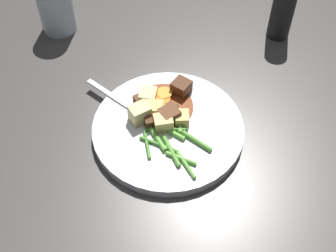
{
  "coord_description": "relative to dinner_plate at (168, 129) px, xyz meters",
  "views": [
    {
      "loc": [
        -0.46,
        0.19,
        0.64
      ],
      "look_at": [
        0.0,
        0.0,
        0.02
      ],
      "focal_mm": 49.06,
      "sensor_mm": 36.0,
      "label": 1
    }
  ],
  "objects": [
    {
      "name": "stew_sauce",
      "position": [
        0.04,
        -0.01,
        0.01
      ],
      "size": [
        0.11,
        0.11,
        0.0
      ],
      "primitive_type": "cylinder",
      "color": "brown",
      "rests_on": "dinner_plate"
    },
    {
      "name": "carrot_slice_0",
      "position": [
        0.04,
        -0.0,
        0.01
      ],
      "size": [
        0.04,
        0.04,
        0.01
      ],
      "primitive_type": "cylinder",
      "rotation": [
        0.0,
        0.0,
        5.89
      ],
      "color": "orange",
      "rests_on": "dinner_plate"
    },
    {
      "name": "meat_chunk_0",
      "position": [
        0.02,
        -0.02,
        0.02
      ],
      "size": [
        0.03,
        0.03,
        0.02
      ],
      "primitive_type": "cube",
      "rotation": [
        0.0,
        0.0,
        1.02
      ],
      "color": "#56331E",
      "rests_on": "dinner_plate"
    },
    {
      "name": "potato_chunk_1",
      "position": [
        -0.0,
        0.01,
        0.02
      ],
      "size": [
        0.03,
        0.04,
        0.03
      ],
      "primitive_type": "cube",
      "rotation": [
        0.0,
        0.0,
        4.5
      ],
      "color": "#E5CC7A",
      "rests_on": "dinner_plate"
    },
    {
      "name": "dinner_plate",
      "position": [
        0.0,
        0.0,
        0.0
      ],
      "size": [
        0.27,
        0.27,
        0.02
      ],
      "primitive_type": "cylinder",
      "color": "white",
      "rests_on": "ground_plane"
    },
    {
      "name": "pepper_mill",
      "position": [
        0.15,
        -0.32,
        0.05
      ],
      "size": [
        0.05,
        0.05,
        0.12
      ],
      "primitive_type": "cylinder",
      "color": "black",
      "rests_on": "ground_plane"
    },
    {
      "name": "carrot_slice_1",
      "position": [
        0.07,
        -0.02,
        0.01
      ],
      "size": [
        0.04,
        0.04,
        0.01
      ],
      "primitive_type": "cylinder",
      "rotation": [
        0.0,
        0.0,
        1.92
      ],
      "color": "orange",
      "rests_on": "dinner_plate"
    },
    {
      "name": "green_bean_5",
      "position": [
        -0.05,
        0.02,
        0.01
      ],
      "size": [
        0.07,
        0.01,
        0.01
      ],
      "primitive_type": "cylinder",
      "rotation": [
        0.0,
        1.57,
        -0.0
      ],
      "color": "#599E38",
      "rests_on": "dinner_plate"
    },
    {
      "name": "potato_chunk_2",
      "position": [
        0.07,
        0.01,
        0.02
      ],
      "size": [
        0.04,
        0.04,
        0.02
      ],
      "primitive_type": "cube",
      "rotation": [
        0.0,
        0.0,
        4.15
      ],
      "color": "#EAD68C",
      "rests_on": "dinner_plate"
    },
    {
      "name": "fork",
      "position": [
        0.08,
        0.05,
        0.01
      ],
      "size": [
        0.16,
        0.1,
        0.0
      ],
      "color": "silver",
      "rests_on": "dinner_plate"
    },
    {
      "name": "green_bean_0",
      "position": [
        -0.0,
        -0.02,
        0.01
      ],
      "size": [
        0.05,
        0.03,
        0.01
      ],
      "primitive_type": "cylinder",
      "rotation": [
        0.0,
        1.57,
        -0.4
      ],
      "color": "#66AD42",
      "rests_on": "dinner_plate"
    },
    {
      "name": "green_bean_1",
      "position": [
        -0.09,
        0.01,
        0.01
      ],
      "size": [
        0.06,
        0.01,
        0.01
      ],
      "primitive_type": "cylinder",
      "rotation": [
        0.0,
        1.57,
        0.1
      ],
      "color": "#66AD42",
      "rests_on": "dinner_plate"
    },
    {
      "name": "meat_chunk_2",
      "position": [
        0.01,
        -0.01,
        0.02
      ],
      "size": [
        0.04,
        0.04,
        0.03
      ],
      "primitive_type": "cube",
      "rotation": [
        0.0,
        0.0,
        0.21
      ],
      "color": "brown",
      "rests_on": "dinner_plate"
    },
    {
      "name": "meat_chunk_4",
      "position": [
        0.02,
        0.03,
        0.02
      ],
      "size": [
        0.03,
        0.02,
        0.02
      ],
      "primitive_type": "cube",
      "rotation": [
        0.0,
        0.0,
        1.47
      ],
      "color": "#4C2B19",
      "rests_on": "dinner_plate"
    },
    {
      "name": "green_bean_8",
      "position": [
        -0.07,
        0.01,
        0.01
      ],
      "size": [
        0.05,
        0.04,
        0.01
      ],
      "primitive_type": "cylinder",
      "rotation": [
        0.0,
        1.57,
        0.74
      ],
      "color": "#66AD42",
      "rests_on": "dinner_plate"
    },
    {
      "name": "carrot_slice_2",
      "position": [
        0.03,
        -0.0,
        0.02
      ],
      "size": [
        0.04,
        0.04,
        0.01
      ],
      "primitive_type": "cylinder",
      "rotation": [
        0.0,
        0.0,
        1.96
      ],
      "color": "orange",
      "rests_on": "dinner_plate"
    },
    {
      "name": "meat_chunk_1",
      "position": [
        0.06,
        0.02,
        0.02
      ],
      "size": [
        0.03,
        0.03,
        0.02
      ],
      "primitive_type": "cube",
      "rotation": [
        0.0,
        0.0,
        3.28
      ],
      "color": "#56331E",
      "rests_on": "dinner_plate"
    },
    {
      "name": "meat_chunk_3",
      "position": [
        0.06,
        -0.05,
        0.02
      ],
      "size": [
        0.04,
        0.04,
        0.03
      ],
      "primitive_type": "cube",
      "rotation": [
        0.0,
        0.0,
        3.69
      ],
      "color": "#56331E",
      "rests_on": "dinner_plate"
    },
    {
      "name": "water_glass",
      "position": [
        0.35,
        0.1,
        0.05
      ],
      "size": [
        0.07,
        0.07,
        0.11
      ],
      "primitive_type": "cylinder",
      "color": "silver",
      "rests_on": "ground_plane"
    },
    {
      "name": "green_bean_9",
      "position": [
        -0.02,
        0.0,
        0.01
      ],
      "size": [
        0.05,
        0.03,
        0.01
      ],
      "primitive_type": "cylinder",
      "rotation": [
        0.0,
        1.57,
        0.57
      ],
      "color": "#66AD42",
      "rests_on": "dinner_plate"
    },
    {
      "name": "potato_chunk_0",
      "position": [
        -0.0,
        -0.03,
        0.02
      ],
      "size": [
        0.03,
        0.03,
        0.02
      ],
      "primitive_type": "cube",
      "rotation": [
        0.0,
        0.0,
        4.34
      ],
      "color": "#DBBC6B",
      "rests_on": "dinner_plate"
    },
    {
      "name": "green_bean_4",
      "position": [
        -0.02,
        0.05,
        0.01
      ],
      "size": [
        0.06,
        0.02,
        0.01
      ],
      "primitive_type": "cylinder",
      "rotation": [
        0.0,
        1.57,
        -0.23
      ],
      "color": "#4C8E33",
      "rests_on": "dinner_plate"
    },
    {
      "name": "green_bean_2",
      "position": [
        -0.01,
        0.03,
        0.01
      ],
      "size": [
        0.07,
        0.02,
        0.01
      ],
      "primitive_type": "cylinder",
      "rotation": [
        0.0,
        1.57,
        0.09
      ],
      "color": "#66AD42",
      "rests_on": "dinner_plate"
    },
    {
      "name": "green_bean_3",
      "position": [
        -0.03,
        0.03,
        0.01
      ],
      "size": [
        0.06,
        0.05,
        0.01
      ],
      "primitive_type": "cylinder",
      "rotation": [
        0.0,
        1.57,
        0.73
      ],
      "color": "#4C8E33",
      "rests_on": "dinner_plate"
    },
    {
      "name": "green_bean_6",
      "position": [
        -0.05,
        -0.03,
        0.01
      ],
      "size": [
        0.06,
        0.04,
        0.01
      ],
      "primitive_type": "cylinder",
      "rotation": [
        0.0,
        1.57,
        0.49
      ],
      "color": "#599E38",
      "rests_on": "dinner_plate"
    },
    {
      "name": "potato_chunk_4",
      "position": [
        0.03,
        0.04,
        0.03
      ],
      "size": [
        0.03,
        0.04,
        0.03
      ],
      "primitive_type": "cube",
      "rotation": [
        0.0,
        0.0,
        1.71
      ],
      "color": "#EAD68C",
      "rests_on": "dinner_plate"
    },
    {
      "name": "potato_chunk_3",
      "position": [
        0.03,
        0.01,
        0.02
      ],
      "size": [
        0.04,
        0.04,
        0.03
      ],
      "primitive_type": "cube",
      "rotation": [
        0.0,
        0.0,
        2.69
      ],
      "color": "#DBBC6B",
      "rests_on": "dinner_plate"
    },
    {
      "name": "ground_plane",
      "position": [
        0.0,
        0.0,
        -0.01
      ],
      "size": [
        3.0,
        3.0,
        0.0
      ],
      "primitive_type": "plane",
      "color": "#423F3D"
    },
    {
      "name": "carrot_slice_3",
      "position": [
        0.06,
        -0.01,
        0.01
      ],
      "size": [
        0.05,
        0.05,
        0.01
      ],
      "primitive_type": "cylinder",
      "rotation": [
        0.0,
        0.0,
        2.29
      ],
      "color": "orange",
      "rests_on": "dinner_plate"
    },
    {
      "name": "green_bean_7",
      "position": [
        -0.01,
        0.01,
        0.01
      ],
      "size": [
        0.03,
        0.07,
        0.01
      ],
      "primitive_type": "cylinder",
      "rotation": [
        0.0,
        1.57,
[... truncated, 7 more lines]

